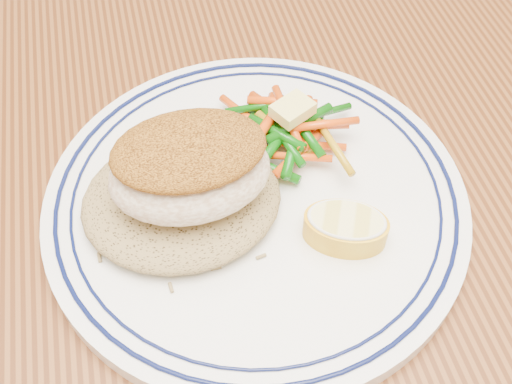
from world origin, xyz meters
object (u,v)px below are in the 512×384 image
at_px(fish_fillet, 190,167).
at_px(vegetable_pile, 285,130).
at_px(plate, 256,201).
at_px(lemon_wedge, 346,227).
at_px(rice_pilaf, 181,196).
at_px(dining_table, 254,245).

height_order(fish_fillet, vegetable_pile, fish_fillet).
height_order(plate, lemon_wedge, lemon_wedge).
relative_size(rice_pilaf, fish_fillet, 1.29).
relative_size(dining_table, lemon_wedge, 21.99).
relative_size(dining_table, fish_fillet, 14.26).
xyz_separation_m(plate, lemon_wedge, (0.05, -0.05, 0.02)).
height_order(vegetable_pile, lemon_wedge, vegetable_pile).
height_order(rice_pilaf, fish_fillet, fish_fillet).
bearing_deg(vegetable_pile, plate, -125.81).
bearing_deg(dining_table, plate, -100.39).
height_order(plate, rice_pilaf, rice_pilaf).
height_order(fish_fillet, lemon_wedge, fish_fillet).
bearing_deg(dining_table, lemon_wedge, -61.98).
distance_m(rice_pilaf, vegetable_pile, 0.09).
xyz_separation_m(rice_pilaf, vegetable_pile, (0.08, 0.04, 0.00)).
relative_size(vegetable_pile, lemon_wedge, 1.56).
bearing_deg(fish_fillet, plate, 3.52).
relative_size(dining_table, plate, 5.04).
bearing_deg(dining_table, rice_pilaf, -151.69).
bearing_deg(vegetable_pile, lemon_wedge, -80.05).
bearing_deg(dining_table, vegetable_pile, 24.75).
xyz_separation_m(dining_table, fish_fillet, (-0.05, -0.04, 0.16)).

